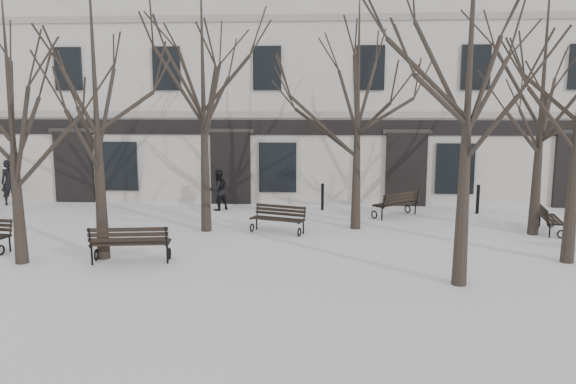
# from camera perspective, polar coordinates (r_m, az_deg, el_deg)

# --- Properties ---
(ground) EXTENTS (100.00, 100.00, 0.00)m
(ground) POSITION_cam_1_polar(r_m,az_deg,el_deg) (14.93, 2.56, -6.82)
(ground) COLOR white
(ground) RESTS_ON ground
(building) EXTENTS (40.40, 10.20, 11.40)m
(building) POSITION_cam_1_polar(r_m,az_deg,el_deg) (27.34, 3.24, 12.11)
(building) COLOR beige
(building) RESTS_ON ground
(tree_0) EXTENTS (4.73, 4.73, 6.75)m
(tree_0) POSITION_cam_1_polar(r_m,az_deg,el_deg) (15.56, -26.45, 8.64)
(tree_0) COLOR black
(tree_0) RESTS_ON ground
(tree_1) EXTENTS (5.42, 5.42, 7.74)m
(tree_1) POSITION_cam_1_polar(r_m,az_deg,el_deg) (15.24, -19.10, 11.43)
(tree_1) COLOR black
(tree_1) RESTS_ON ground
(tree_2) EXTENTS (6.11, 6.11, 8.73)m
(tree_2) POSITION_cam_1_polar(r_m,az_deg,el_deg) (12.92, 18.12, 14.74)
(tree_2) COLOR black
(tree_2) RESTS_ON ground
(tree_4) EXTENTS (5.70, 5.70, 8.15)m
(tree_4) POSITION_cam_1_polar(r_m,az_deg,el_deg) (17.83, -8.66, 12.24)
(tree_4) COLOR black
(tree_4) RESTS_ON ground
(tree_5) EXTENTS (5.24, 5.24, 7.49)m
(tree_5) POSITION_cam_1_polar(r_m,az_deg,el_deg) (18.09, 7.14, 10.92)
(tree_5) COLOR black
(tree_5) RESTS_ON ground
(tree_6) EXTENTS (5.69, 5.69, 8.13)m
(tree_6) POSITION_cam_1_polar(r_m,az_deg,el_deg) (18.79, 24.60, 11.33)
(tree_6) COLOR black
(tree_6) RESTS_ON ground
(bench_1) EXTENTS (2.07, 1.00, 1.00)m
(bench_1) POSITION_cam_1_polar(r_m,az_deg,el_deg) (14.98, -15.73, -4.94)
(bench_1) COLOR black
(bench_1) RESTS_ON ground
(bench_3) EXTENTS (1.81, 1.14, 0.87)m
(bench_3) POSITION_cam_1_polar(r_m,az_deg,el_deg) (17.76, -1.00, -2.65)
(bench_3) COLOR black
(bench_3) RESTS_ON ground
(bench_4) EXTENTS (1.81, 1.68, 0.93)m
(bench_4) POSITION_cam_1_polar(r_m,az_deg,el_deg) (20.53, 11.00, -1.11)
(bench_4) COLOR black
(bench_4) RESTS_ON ground
(bench_5) EXTENTS (0.91, 1.77, 0.85)m
(bench_5) POSITION_cam_1_polar(r_m,az_deg,el_deg) (19.62, 24.97, -2.40)
(bench_5) COLOR black
(bench_5) RESTS_ON ground
(bollard_a) EXTENTS (0.13, 0.13, 1.04)m
(bollard_a) POSITION_cam_1_polar(r_m,az_deg,el_deg) (21.47, 3.52, -0.38)
(bollard_a) COLOR black
(bollard_a) RESTS_ON ground
(bollard_b) EXTENTS (0.14, 0.14, 1.09)m
(bollard_b) POSITION_cam_1_polar(r_m,az_deg,el_deg) (21.90, 18.73, -0.58)
(bollard_b) COLOR black
(bollard_b) RESTS_ON ground
(pedestrian_a) EXTENTS (0.78, 0.77, 1.82)m
(pedestrian_a) POSITION_cam_1_polar(r_m,az_deg,el_deg) (25.28, -26.28, -1.14)
(pedestrian_a) COLOR black
(pedestrian_a) RESTS_ON ground
(pedestrian_b) EXTENTS (0.96, 0.95, 1.56)m
(pedestrian_b) POSITION_cam_1_polar(r_m,az_deg,el_deg) (21.66, -7.06, -1.83)
(pedestrian_b) COLOR black
(pedestrian_b) RESTS_ON ground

